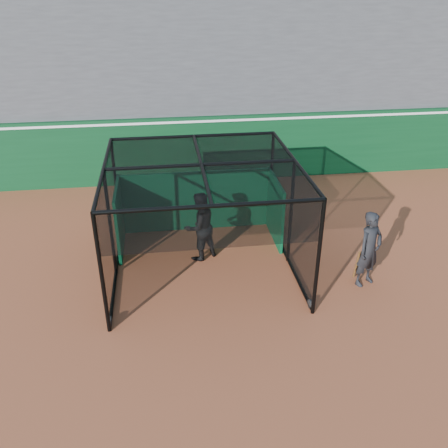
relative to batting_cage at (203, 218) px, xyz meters
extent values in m
plane|color=#994C2C|center=(-0.13, -2.25, -1.48)|extent=(120.00, 120.00, 0.00)
cube|color=#0B3D1C|center=(-0.13, 6.25, -0.23)|extent=(50.00, 0.45, 2.50)
cube|color=white|center=(-0.13, 6.25, 0.87)|extent=(50.00, 0.50, 0.08)
cube|color=#4C4C4F|center=(-0.13, 10.12, 2.40)|extent=(50.00, 7.85, 7.75)
cube|color=#074725|center=(0.00, 2.22, -0.53)|extent=(4.60, 0.10, 1.90)
cylinder|color=black|center=(-2.36, -2.17, -1.37)|extent=(0.08, 0.22, 0.22)
cylinder|color=black|center=(2.36, -2.17, -1.37)|extent=(0.08, 0.22, 0.22)
cylinder|color=black|center=(-2.36, 2.14, -1.37)|extent=(0.08, 0.22, 0.22)
cylinder|color=black|center=(2.36, 2.14, -1.37)|extent=(0.08, 0.22, 0.22)
imported|color=black|center=(-0.05, 0.48, -0.49)|extent=(1.20, 1.12, 1.97)
imported|color=black|center=(4.05, -1.35, -0.47)|extent=(0.87, 0.76, 2.02)
cylinder|color=#593819|center=(3.80, -1.30, -0.93)|extent=(0.15, 0.37, 0.96)
camera|label=1|loc=(-0.92, -10.94, 5.63)|focal=38.00mm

